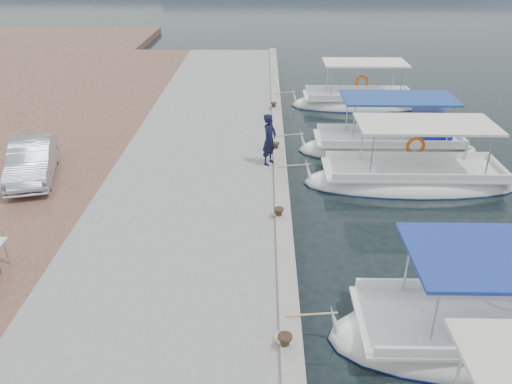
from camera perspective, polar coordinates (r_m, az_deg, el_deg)
ground at (r=13.18m, az=4.26°, el=-8.23°), size 400.00×400.00×0.00m
concrete_quay at (r=17.50m, az=-6.38°, el=2.11°), size 6.00×40.00×0.50m
quay_curb at (r=17.24m, az=2.78°, el=2.99°), size 0.44×40.00×0.12m
cobblestone_strip at (r=18.80m, az=-21.69°, el=2.09°), size 4.00×40.00×0.50m
fishing_caique_b at (r=11.86m, az=24.10°, el=-14.93°), size 6.34×2.57×2.83m
fishing_caique_c at (r=17.94m, az=17.37°, el=1.17°), size 7.43×2.32×2.83m
fishing_caique_d at (r=20.47m, az=15.12°, el=4.94°), size 7.05×2.26×2.83m
fishing_caique_e at (r=25.88m, az=11.55°, el=9.82°), size 6.63×2.20×2.83m
mooring_bollards at (r=14.06m, az=2.63°, el=-2.37°), size 0.28×20.28×0.33m
fisherman at (r=17.23m, az=1.54°, el=6.02°), size 0.70×0.78×1.80m
parked_car at (r=17.86m, az=-24.22°, el=3.29°), size 2.19×3.87×1.21m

